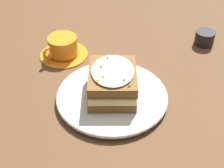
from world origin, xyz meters
TOP-DOWN VIEW (x-y plane):
  - ground_plane at (0.00, 0.00)m, footprint 2.40×2.40m
  - dinner_plate at (-0.02, 0.03)m, footprint 0.27×0.27m
  - sandwich at (-0.02, 0.03)m, footprint 0.17×0.15m
  - teacup_with_saucer at (-0.14, -0.17)m, footprint 0.14×0.14m
  - condiment_pot at (-0.35, 0.20)m, footprint 0.06×0.06m

SIDE VIEW (x-z plane):
  - ground_plane at x=0.00m, z-range 0.00..0.00m
  - dinner_plate at x=-0.02m, z-range 0.00..0.02m
  - condiment_pot at x=-0.35m, z-range 0.00..0.04m
  - teacup_with_saucer at x=-0.14m, z-range 0.00..0.05m
  - sandwich at x=-0.02m, z-range 0.02..0.09m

